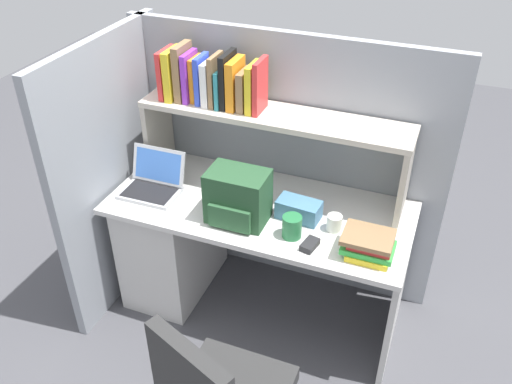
{
  "coord_description": "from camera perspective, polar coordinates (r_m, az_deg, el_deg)",
  "views": [
    {
      "loc": [
        0.84,
        -2.2,
        2.41
      ],
      "look_at": [
        0.0,
        -0.05,
        0.85
      ],
      "focal_mm": 38.34,
      "sensor_mm": 36.0,
      "label": 1
    }
  ],
  "objects": [
    {
      "name": "cubicle_partition_left",
      "position": [
        3.18,
        -14.41,
        2.0
      ],
      "size": [
        0.05,
        1.06,
        1.55
      ],
      "primitive_type": "cube",
      "color": "gray",
      "rests_on": "ground_plane"
    },
    {
      "name": "paper_cup",
      "position": [
        2.73,
        8.18,
        -3.21
      ],
      "size": [
        0.08,
        0.08,
        0.08
      ],
      "primitive_type": "cylinder",
      "color": "white",
      "rests_on": "desk"
    },
    {
      "name": "desk",
      "position": [
        3.22,
        -6.16,
        -4.69
      ],
      "size": [
        1.6,
        0.7,
        0.73
      ],
      "color": "silver",
      "rests_on": "ground_plane"
    },
    {
      "name": "backpack",
      "position": [
        2.72,
        -1.95,
        -0.58
      ],
      "size": [
        0.3,
        0.23,
        0.28
      ],
      "color": "#264C2D",
      "rests_on": "desk"
    },
    {
      "name": "reference_books_on_shelf",
      "position": [
        2.89,
        -4.7,
        11.57
      ],
      "size": [
        0.56,
        0.19,
        0.3
      ],
      "color": "red",
      "rests_on": "overhead_hutch"
    },
    {
      "name": "tissue_box",
      "position": [
        2.79,
        4.48,
        -1.84
      ],
      "size": [
        0.23,
        0.14,
        0.1
      ],
      "primitive_type": "cube",
      "rotation": [
        0.0,
        0.0,
        -0.08
      ],
      "color": "teal",
      "rests_on": "desk"
    },
    {
      "name": "laptop",
      "position": [
        3.04,
        -10.67,
        0.97
      ],
      "size": [
        0.31,
        0.27,
        0.22
      ],
      "color": "#B7BABF",
      "rests_on": "desk"
    },
    {
      "name": "desk_book_stack",
      "position": [
        2.6,
        11.72,
        -5.44
      ],
      "size": [
        0.24,
        0.2,
        0.12
      ],
      "color": "yellow",
      "rests_on": "desk"
    },
    {
      "name": "ground_plane",
      "position": [
        3.37,
        0.32,
        -11.6
      ],
      "size": [
        8.0,
        8.0,
        0.0
      ],
      "primitive_type": "plane",
      "color": "#4C4C51"
    },
    {
      "name": "snack_canister",
      "position": [
        2.66,
        3.77,
        -3.63
      ],
      "size": [
        0.1,
        0.1,
        0.12
      ],
      "primitive_type": "cylinder",
      "color": "#26723F",
      "rests_on": "desk"
    },
    {
      "name": "overhead_hutch",
      "position": [
        2.87,
        1.83,
        6.47
      ],
      "size": [
        1.44,
        0.28,
        0.45
      ],
      "color": "#B3A99C",
      "rests_on": "desk"
    },
    {
      "name": "computer_mouse",
      "position": [
        2.62,
        5.63,
        -5.49
      ],
      "size": [
        0.08,
        0.11,
        0.03
      ],
      "primitive_type": "cube",
      "rotation": [
        0.0,
        0.0,
        -0.21
      ],
      "color": "#262628",
      "rests_on": "desk"
    },
    {
      "name": "cubicle_partition_rear",
      "position": [
        3.17,
        2.83,
        2.95
      ],
      "size": [
        1.84,
        0.05,
        1.55
      ],
      "primitive_type": "cube",
      "color": "gray",
      "rests_on": "ground_plane"
    }
  ]
}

